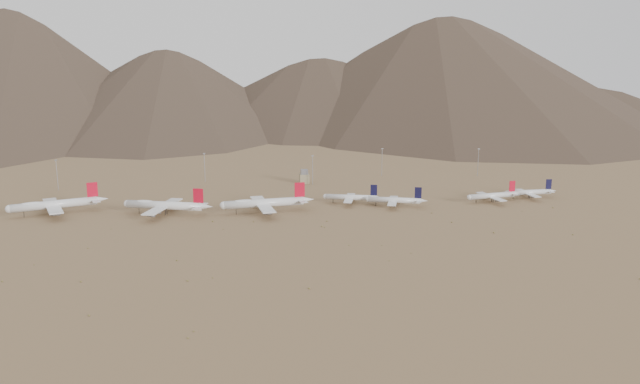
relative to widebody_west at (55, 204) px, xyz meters
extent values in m
plane|color=#A17B53|center=(157.01, -37.93, -6.93)|extent=(3000.00, 3000.00, 0.00)
cylinder|color=silver|center=(-0.27, -0.10, -0.07)|extent=(55.09, 24.09, 5.82)
sphere|color=silver|center=(-26.85, -9.39, -0.07)|extent=(5.70, 5.70, 5.70)
cone|color=silver|center=(29.50, 10.32, 0.36)|extent=(11.30, 8.29, 5.24)
cube|color=silver|center=(-1.33, -0.47, -0.95)|extent=(25.55, 51.71, 0.73)
cube|color=silver|center=(25.25, 8.83, 0.51)|extent=(11.26, 20.19, 0.35)
cube|color=red|center=(24.18, 8.46, 8.00)|extent=(7.08, 2.91, 10.33)
cylinder|color=black|center=(-18.88, -6.60, -4.95)|extent=(0.38, 0.38, 3.94)
cylinder|color=black|center=(0.31, 1.65, -4.95)|extent=(0.47, 0.47, 3.94)
cylinder|color=black|center=(1.27, -1.10, -4.95)|extent=(0.47, 0.47, 3.94)
ellipsoid|color=silver|center=(-14.09, -4.93, 1.53)|extent=(18.45, 10.07, 3.49)
cylinder|color=slate|center=(-4.74, 9.28, -2.39)|extent=(6.18, 4.33, 2.62)
cylinder|color=slate|center=(2.07, -10.21, -2.39)|extent=(6.18, 4.33, 2.62)
cylinder|color=slate|center=(-7.81, 18.05, -2.39)|extent=(6.18, 4.33, 2.62)
cylinder|color=slate|center=(5.14, -18.99, -2.39)|extent=(6.18, 4.33, 2.62)
cylinder|color=silver|center=(75.93, -13.96, -0.27)|extent=(53.55, 23.11, 5.65)
sphere|color=silver|center=(50.08, -5.08, -0.27)|extent=(5.54, 5.54, 5.54)
cone|color=silver|center=(104.90, -23.91, 0.15)|extent=(10.96, 8.01, 5.09)
cube|color=silver|center=(74.90, -13.60, -1.12)|extent=(24.56, 50.25, 0.71)
cube|color=silver|center=(100.76, -22.49, 0.29)|extent=(10.84, 19.61, 0.34)
cube|color=red|center=(99.72, -22.13, 7.56)|extent=(6.89, 2.79, 10.02)
cylinder|color=black|center=(57.83, -7.74, -5.01)|extent=(0.36, 0.36, 3.83)
cylinder|color=black|center=(77.43, -12.98, -5.01)|extent=(0.46, 0.46, 3.83)
cylinder|color=black|center=(76.51, -15.65, -5.01)|extent=(0.46, 0.46, 3.83)
ellipsoid|color=silver|center=(62.49, -9.34, 1.28)|extent=(17.93, 9.69, 3.39)
cylinder|color=slate|center=(78.16, -4.12, -2.52)|extent=(6.00, 4.18, 2.54)
cylinder|color=slate|center=(71.64, -23.08, -2.52)|extent=(6.00, 4.18, 2.54)
cylinder|color=slate|center=(81.09, 4.41, -2.52)|extent=(6.00, 4.18, 2.54)
cylinder|color=slate|center=(68.71, -31.62, -2.52)|extent=(6.00, 4.18, 2.54)
cylinder|color=silver|center=(144.98, -18.45, -0.04)|extent=(56.88, 12.57, 5.85)
sphere|color=silver|center=(116.89, -21.84, -0.04)|extent=(5.73, 5.73, 5.73)
cone|color=silver|center=(176.44, -14.67, 0.40)|extent=(10.74, 6.44, 5.26)
cube|color=silver|center=(143.85, -18.59, -0.92)|extent=(15.19, 52.58, 0.73)
cube|color=silver|center=(171.95, -15.21, 0.54)|extent=(7.41, 20.18, 0.35)
cube|color=red|center=(170.82, -15.34, 8.07)|extent=(7.37, 1.40, 10.37)
cylinder|color=black|center=(125.31, -20.82, -4.95)|extent=(0.38, 0.38, 3.96)
cylinder|color=black|center=(145.93, -16.87, -4.95)|extent=(0.47, 0.47, 3.96)
cylinder|color=black|center=(146.28, -19.77, -4.95)|extent=(0.47, 0.47, 3.96)
ellipsoid|color=silver|center=(130.37, -20.21, 1.57)|extent=(18.50, 6.52, 3.51)
cylinder|color=slate|center=(142.61, -8.29, -2.37)|extent=(5.93, 3.29, 2.63)
cylinder|color=slate|center=(145.09, -28.89, -2.37)|extent=(5.93, 3.29, 2.63)
cylinder|color=slate|center=(141.50, 0.98, -2.37)|extent=(5.93, 3.29, 2.63)
cylinder|color=slate|center=(146.21, -38.16, -2.37)|extent=(5.93, 3.29, 2.63)
cylinder|color=silver|center=(210.97, -1.25, -2.08)|extent=(37.24, 14.80, 4.09)
sphere|color=silver|center=(192.94, 4.19, -2.08)|extent=(4.01, 4.01, 4.01)
cone|color=silver|center=(231.16, -7.35, -1.78)|extent=(7.55, 5.48, 3.68)
cube|color=silver|center=(210.25, -1.04, -2.70)|extent=(15.10, 32.65, 0.51)
cube|color=silver|center=(228.28, -6.48, -1.67)|extent=(6.79, 12.72, 0.25)
cube|color=black|center=(227.56, -6.26, 4.00)|extent=(4.79, 1.77, 8.07)
cylinder|color=black|center=(198.35, 2.55, -5.53)|extent=(0.43, 0.43, 2.80)
cylinder|color=black|center=(211.98, -0.49, -5.53)|extent=(0.54, 0.54, 2.80)
cylinder|color=black|center=(211.39, -2.45, -5.53)|extent=(0.54, 0.54, 2.80)
cylinder|color=slate|center=(212.86, 7.62, -3.71)|extent=(4.14, 2.85, 1.84)
cylinder|color=slate|center=(207.64, -9.69, -3.71)|extent=(4.14, 2.85, 1.84)
cylinder|color=silver|center=(240.63, -15.32, -2.06)|extent=(37.16, 16.09, 4.11)
sphere|color=silver|center=(222.71, -9.22, -2.06)|extent=(4.03, 4.03, 4.03)
cone|color=silver|center=(260.70, -22.15, -1.75)|extent=(7.64, 5.70, 3.70)
cube|color=silver|center=(239.92, -15.08, -2.68)|extent=(16.19, 32.67, 0.51)
cube|color=silver|center=(257.84, -21.17, -1.65)|extent=(7.20, 12.77, 0.25)
cube|color=black|center=(257.12, -20.93, 4.05)|extent=(4.78, 1.94, 8.11)
cylinder|color=black|center=(228.09, -11.05, -5.52)|extent=(0.43, 0.43, 2.81)
cylinder|color=black|center=(241.68, -14.59, -5.52)|extent=(0.54, 0.54, 2.81)
cylinder|color=black|center=(241.02, -16.54, -5.52)|extent=(0.54, 0.54, 2.81)
cylinder|color=slate|center=(242.84, -6.47, -3.69)|extent=(4.18, 2.97, 1.85)
cylinder|color=slate|center=(236.99, -23.68, -3.69)|extent=(4.18, 2.97, 1.85)
cylinder|color=silver|center=(317.94, -12.71, -1.99)|extent=(38.54, 10.35, 4.17)
sphere|color=silver|center=(299.01, -15.83, -1.99)|extent=(4.08, 4.08, 4.08)
cone|color=silver|center=(339.14, -9.22, -1.68)|extent=(7.42, 4.82, 3.75)
cube|color=silver|center=(317.18, -12.84, -2.62)|extent=(11.41, 33.45, 0.52)
cube|color=silver|center=(336.11, -9.72, -1.58)|extent=(5.44, 12.89, 0.25)
cube|color=red|center=(335.36, -9.84, 4.20)|extent=(4.98, 1.18, 8.22)
cylinder|color=black|center=(304.69, -14.90, -5.50)|extent=(0.44, 0.44, 2.85)
cylinder|color=black|center=(318.53, -11.56, -5.50)|extent=(0.55, 0.55, 2.85)
cylinder|color=black|center=(318.87, -13.62, -5.50)|extent=(0.55, 0.55, 2.85)
cylinder|color=slate|center=(315.69, -3.75, -3.65)|extent=(4.09, 2.47, 1.87)
cylinder|color=slate|center=(318.68, -21.92, -3.65)|extent=(4.09, 2.47, 1.87)
cylinder|color=silver|center=(351.95, -4.49, -2.27)|extent=(36.35, 4.92, 3.94)
sphere|color=silver|center=(333.83, -4.98, -2.27)|extent=(3.86, 3.86, 3.86)
cone|color=silver|center=(372.25, -3.94, -1.97)|extent=(6.62, 3.72, 3.54)
cube|color=silver|center=(351.23, -4.51, -2.86)|extent=(6.64, 31.22, 0.49)
cube|color=silver|center=(369.35, -4.02, -1.87)|extent=(3.58, 11.89, 0.24)
cube|color=black|center=(368.62, -4.04, 3.59)|extent=(4.72, 0.48, 7.77)
cylinder|color=black|center=(339.27, -4.83, -5.58)|extent=(0.41, 0.41, 2.69)
cylinder|color=black|center=(352.65, -3.48, -5.58)|extent=(0.52, 0.52, 2.69)
cylinder|color=black|center=(352.71, -5.45, -5.58)|extent=(0.52, 0.52, 2.69)
cylinder|color=slate|center=(350.99, 4.19, -3.83)|extent=(3.67, 1.87, 1.77)
cylinder|color=slate|center=(351.46, -13.20, -3.83)|extent=(3.67, 1.87, 1.77)
cube|color=gray|center=(187.01, 82.07, -2.93)|extent=(8.00, 8.00, 8.00)
cube|color=slate|center=(187.01, 82.07, 3.07)|extent=(6.00, 6.00, 4.00)
cylinder|color=gray|center=(-17.88, 83.50, 5.57)|extent=(0.50, 0.50, 25.00)
cube|color=gray|center=(-17.88, 83.50, 18.37)|extent=(2.00, 0.60, 0.80)
cylinder|color=gray|center=(101.23, 100.74, 5.57)|extent=(0.50, 0.50, 25.00)
cube|color=gray|center=(101.23, 100.74, 18.37)|extent=(2.00, 0.60, 0.80)
cylinder|color=gray|center=(193.11, 73.31, 5.57)|extent=(0.50, 0.50, 25.00)
cube|color=gray|center=(193.11, 73.31, 18.37)|extent=(2.00, 0.60, 0.80)
cylinder|color=gray|center=(262.58, 105.06, 5.57)|extent=(0.50, 0.50, 25.00)
cube|color=gray|center=(262.58, 105.06, 18.37)|extent=(2.00, 0.60, 0.80)
cylinder|color=gray|center=(350.09, 90.33, 5.57)|extent=(0.50, 0.50, 25.00)
cube|color=gray|center=(350.09, 90.33, 18.37)|extent=(2.00, 0.60, 0.80)
ellipsoid|color=olive|center=(103.46, -211.21, -6.65)|extent=(0.70, 0.70, 0.55)
ellipsoid|color=olive|center=(101.46, -216.97, -6.70)|extent=(0.86, 0.86, 0.44)
ellipsoid|color=olive|center=(16.89, -114.55, -6.71)|extent=(0.60, 0.60, 0.42)
ellipsoid|color=olive|center=(353.89, -38.42, -6.57)|extent=(0.96, 0.96, 0.71)
ellipsoid|color=olive|center=(203.97, -137.50, -6.68)|extent=(0.62, 0.62, 0.49)
ellipsoid|color=olive|center=(109.14, -38.99, -6.53)|extent=(1.03, 1.03, 0.79)
ellipsoid|color=olive|center=(46.81, -145.14, -6.56)|extent=(0.94, 0.94, 0.73)
ellipsoid|color=olive|center=(39.02, -88.39, -6.66)|extent=(0.72, 0.72, 0.53)
ellipsoid|color=olive|center=(261.55, -39.46, -6.66)|extent=(0.91, 0.91, 0.53)
ellipsoid|color=olive|center=(184.73, -50.08, -6.61)|extent=(0.97, 0.97, 0.63)
ellipsoid|color=olive|center=(90.96, -119.08, -6.57)|extent=(0.96, 0.96, 0.71)
ellipsoid|color=olive|center=(188.35, -106.04, -6.71)|extent=(0.67, 0.67, 0.44)
ellipsoid|color=olive|center=(155.68, -171.64, -6.53)|extent=(0.98, 0.98, 0.80)
ellipsoid|color=olive|center=(110.28, -149.46, -6.70)|extent=(0.69, 0.69, 0.46)
ellipsoid|color=olive|center=(136.09, -43.84, -6.60)|extent=(0.95, 0.95, 0.66)
ellipsoid|color=olive|center=(180.75, -65.96, -6.67)|extent=(0.79, 0.79, 0.51)
ellipsoid|color=olive|center=(318.99, -184.19, -6.60)|extent=(0.97, 0.97, 0.66)
ellipsoid|color=olive|center=(326.95, -44.28, -6.72)|extent=(0.64, 0.64, 0.41)
ellipsoid|color=olive|center=(266.31, -65.83, -6.60)|extent=(1.00, 1.00, 0.66)
ellipsoid|color=olive|center=(207.21, -109.32, -6.73)|extent=(0.74, 0.74, 0.40)
ellipsoid|color=olive|center=(329.48, -106.02, -6.65)|extent=(1.07, 1.07, 0.55)
ellipsoid|color=olive|center=(8.80, -138.89, -6.57)|extent=(0.84, 0.84, 0.72)
ellipsoid|color=olive|center=(219.60, -126.19, -6.70)|extent=(0.52, 0.52, 0.46)
ellipsoid|color=olive|center=(283.24, -94.01, -6.57)|extent=(0.99, 0.99, 0.72)
ellipsoid|color=olive|center=(98.19, -152.05, -6.54)|extent=(0.96, 0.96, 0.77)
ellipsoid|color=olive|center=(116.06, -59.15, -6.71)|extent=(0.57, 0.57, 0.44)
ellipsoid|color=olive|center=(45.34, -47.83, -6.75)|extent=(0.69, 0.69, 0.35)
ellipsoid|color=olive|center=(179.41, -63.03, -6.51)|extent=(0.98, 0.98, 0.83)
ellipsoid|color=olive|center=(58.96, -188.29, -6.64)|extent=(1.00, 1.00, 0.58)
camera|label=1|loc=(117.22, -447.67, 100.14)|focal=35.00mm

